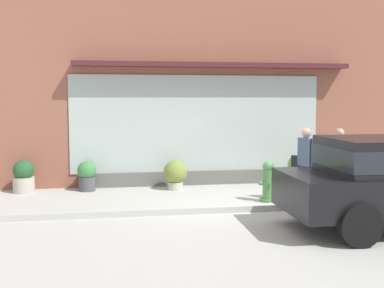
# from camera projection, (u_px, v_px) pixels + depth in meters

# --- Properties ---
(ground_plane) EXTENTS (60.00, 60.00, 0.00)m
(ground_plane) POSITION_uv_depth(u_px,v_px,m) (244.00, 209.00, 10.10)
(ground_plane) COLOR #B2AFA8
(curb_strip) EXTENTS (14.00, 0.24, 0.12)m
(curb_strip) POSITION_uv_depth(u_px,v_px,m) (246.00, 208.00, 9.90)
(curb_strip) COLOR #B2B2AD
(curb_strip) RESTS_ON ground_plane
(storefront) EXTENTS (14.00, 0.81, 4.99)m
(storefront) POSITION_uv_depth(u_px,v_px,m) (211.00, 91.00, 13.00)
(storefront) COLOR #935642
(storefront) RESTS_ON ground_plane
(fire_hydrant) EXTENTS (0.42, 0.39, 0.90)m
(fire_hydrant) POSITION_uv_depth(u_px,v_px,m) (268.00, 182.00, 10.78)
(fire_hydrant) COLOR #4C8C47
(fire_hydrant) RESTS_ON ground_plane
(pedestrian_with_handbag) EXTENTS (0.36, 0.61, 1.62)m
(pedestrian_with_handbag) POSITION_uv_depth(u_px,v_px,m) (305.00, 159.00, 10.71)
(pedestrian_with_handbag) COLOR #8E333D
(pedestrian_with_handbag) RESTS_ON ground_plane
(pedestrian_passerby) EXTENTS (0.37, 0.33, 1.54)m
(pedestrian_passerby) POSITION_uv_depth(u_px,v_px,m) (339.00, 156.00, 11.74)
(pedestrian_passerby) COLOR #333847
(pedestrian_passerby) RESTS_ON ground_plane
(potted_plant_low_front) EXTENTS (0.58, 0.58, 0.73)m
(potted_plant_low_front) POSITION_uv_depth(u_px,v_px,m) (175.00, 173.00, 12.21)
(potted_plant_low_front) COLOR #B7B2A3
(potted_plant_low_front) RESTS_ON ground_plane
(potted_plant_trailing_edge) EXTENTS (0.46, 0.46, 0.73)m
(potted_plant_trailing_edge) POSITION_uv_depth(u_px,v_px,m) (87.00, 175.00, 12.03)
(potted_plant_trailing_edge) COLOR #4C4C51
(potted_plant_trailing_edge) RESTS_ON ground_plane
(potted_plant_window_right) EXTENTS (0.50, 0.50, 0.81)m
(potted_plant_window_right) POSITION_uv_depth(u_px,v_px,m) (297.00, 169.00, 12.59)
(potted_plant_window_right) COLOR #4C4C51
(potted_plant_window_right) RESTS_ON ground_plane
(potted_plant_doorstep) EXTENTS (0.50, 0.50, 0.79)m
(potted_plant_doorstep) POSITION_uv_depth(u_px,v_px,m) (24.00, 176.00, 11.80)
(potted_plant_doorstep) COLOR #B7B2A3
(potted_plant_doorstep) RESTS_ON ground_plane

